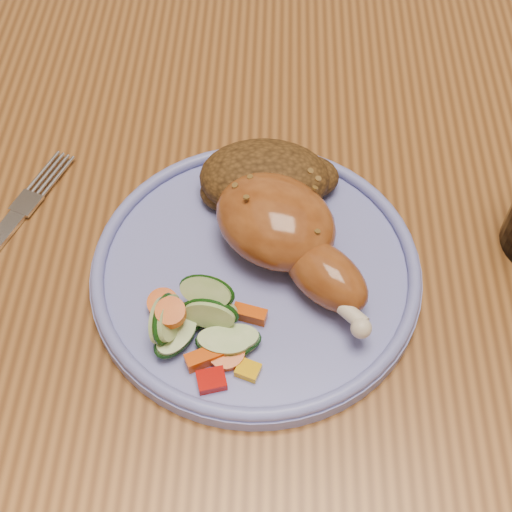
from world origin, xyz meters
The scene contains 8 objects.
ground centered at (0.00, 0.00, 0.00)m, with size 4.00×4.00×0.00m, color brown.
dining_table centered at (0.00, 0.00, 0.67)m, with size 0.90×1.40×0.75m.
chair_far centered at (0.00, 0.63, 0.49)m, with size 0.42×0.42×0.91m.
plate centered at (-0.11, -0.09, 0.76)m, with size 0.25×0.25×0.01m, color #6C72C0.
plate_rim centered at (-0.11, -0.09, 0.77)m, with size 0.25×0.25×0.01m, color #6C72C0.
chicken_leg centered at (-0.09, -0.08, 0.79)m, with size 0.14×0.15×0.05m.
rice_pilaf centered at (-0.10, -0.02, 0.78)m, with size 0.11×0.08×0.05m.
vegetable_pile centered at (-0.15, -0.15, 0.77)m, with size 0.09×0.09×0.05m.
Camera 1 is at (-0.10, -0.40, 1.20)m, focal length 50.00 mm.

